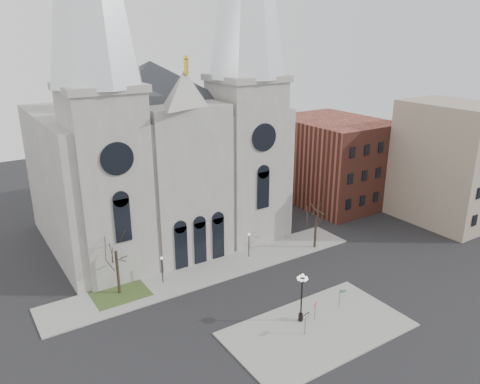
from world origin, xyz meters
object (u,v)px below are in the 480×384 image
street_name_sign (340,296)px  one_way_sign (305,320)px  stop_sign (315,306)px  globe_lamp (302,292)px

street_name_sign → one_way_sign: bearing=-141.0°
stop_sign → one_way_sign: (-2.39, -1.29, 0.02)m
one_way_sign → street_name_sign: bearing=-0.7°
stop_sign → one_way_sign: size_ratio=0.91×
one_way_sign → street_name_sign: size_ratio=1.16×
one_way_sign → street_name_sign: 6.49m
stop_sign → globe_lamp: 2.31m
stop_sign → globe_lamp: size_ratio=0.40×
stop_sign → globe_lamp: bearing=150.9°
stop_sign → one_way_sign: 2.72m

